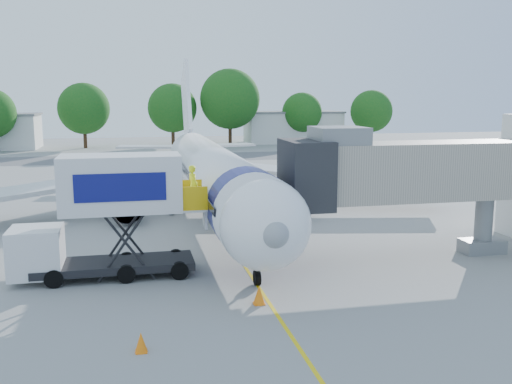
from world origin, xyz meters
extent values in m
plane|color=#959693|center=(0.00, 0.00, 0.00)|extent=(160.00, 160.00, 0.00)
cube|color=yellow|center=(0.00, 0.00, 0.01)|extent=(0.15, 70.00, 0.01)
cube|color=#59595B|center=(0.00, 42.00, 0.00)|extent=(120.00, 10.00, 0.01)
cylinder|color=white|center=(0.00, 3.00, 3.00)|extent=(3.70, 28.00, 3.70)
sphere|color=white|center=(0.00, -11.00, 3.00)|extent=(3.70, 3.70, 3.70)
sphere|color=gray|center=(0.00, -12.55, 3.00)|extent=(1.10, 1.10, 1.10)
cone|color=white|center=(0.00, 20.00, 3.00)|extent=(3.70, 6.00, 3.70)
cube|color=white|center=(0.00, 21.00, 7.20)|extent=(0.35, 7.26, 8.29)
cube|color=#B7BABC|center=(9.00, 6.50, 2.30)|extent=(16.17, 9.32, 1.42)
cube|color=#B7BABC|center=(-9.00, 6.50, 2.30)|extent=(16.17, 9.32, 1.42)
cylinder|color=#999BA0|center=(5.50, 4.50, 1.30)|extent=(2.10, 3.60, 2.10)
cylinder|color=#999BA0|center=(-5.50, 4.50, 1.30)|extent=(2.10, 3.60, 2.10)
cube|color=black|center=(0.00, -11.30, 3.45)|extent=(2.60, 1.39, 0.81)
cylinder|color=navy|center=(0.00, -8.00, 3.00)|extent=(3.73, 2.00, 3.73)
cylinder|color=silver|center=(0.00, -9.50, 0.75)|extent=(0.16, 0.16, 1.50)
cylinder|color=black|center=(0.00, -9.50, 0.32)|extent=(0.25, 0.64, 0.64)
cylinder|color=black|center=(2.60, 6.00, 0.45)|extent=(0.35, 0.90, 0.90)
cylinder|color=black|center=(-2.60, 6.00, 0.45)|extent=(0.35, 0.90, 0.90)
cube|color=#ABA392|center=(9.00, -7.00, 4.40)|extent=(13.60, 2.60, 2.80)
cube|color=black|center=(2.90, -7.00, 4.40)|extent=(2.00, 3.20, 3.20)
cube|color=slate|center=(4.50, -7.00, 6.20)|extent=(2.40, 2.40, 0.80)
cylinder|color=slate|center=(12.50, -7.00, 1.50)|extent=(0.90, 0.90, 3.00)
cube|color=slate|center=(12.50, -7.00, 0.35)|extent=(2.20, 1.20, 0.70)
cylinder|color=black|center=(11.60, -7.00, 0.35)|extent=(0.30, 0.70, 0.70)
cylinder|color=black|center=(13.40, -7.00, 0.35)|extent=(0.30, 0.70, 0.70)
cube|color=black|center=(-6.00, -7.00, 0.55)|extent=(7.00, 2.30, 0.35)
cube|color=silver|center=(-9.30, -7.00, 1.35)|extent=(2.20, 2.20, 2.10)
cube|color=black|center=(-9.30, -7.00, 1.80)|extent=(1.90, 2.10, 0.70)
cube|color=silver|center=(-5.60, -7.00, 4.25)|extent=(5.20, 2.40, 2.50)
cube|color=navy|center=(-5.60, -8.22, 4.25)|extent=(3.80, 0.04, 1.20)
cube|color=silver|center=(-2.45, -7.00, 3.05)|extent=(1.10, 2.20, 0.10)
cube|color=#DCAB0B|center=(-2.45, -8.05, 3.60)|extent=(1.10, 0.06, 1.10)
cube|color=#DCAB0B|center=(-2.45, -5.95, 3.60)|extent=(1.10, 0.06, 1.10)
cylinder|color=black|center=(-3.20, -8.05, 0.40)|extent=(0.80, 0.25, 0.80)
cylinder|color=black|center=(-3.20, -5.95, 0.40)|extent=(0.80, 0.25, 0.80)
cylinder|color=black|center=(-8.50, -8.05, 0.40)|extent=(0.80, 0.25, 0.80)
cylinder|color=black|center=(-8.50, -5.95, 0.40)|extent=(0.80, 0.25, 0.80)
imported|color=#DFF119|center=(-2.42, -7.00, 4.03)|extent=(0.65, 0.79, 1.86)
cube|color=navy|center=(-0.15, -19.76, 1.03)|extent=(2.26, 2.13, 0.31)
cone|color=orange|center=(-0.41, -11.74, 0.38)|extent=(0.47, 0.47, 0.75)
cube|color=orange|center=(-0.41, -11.74, 0.02)|extent=(0.43, 0.43, 0.04)
cone|color=orange|center=(-5.00, -15.06, 0.33)|extent=(0.41, 0.41, 0.66)
cube|color=orange|center=(-5.00, -15.06, 0.02)|extent=(0.37, 0.37, 0.04)
cube|color=silver|center=(22.00, 62.00, 2.50)|extent=(16.00, 7.00, 5.00)
cube|color=slate|center=(22.00, 62.00, 5.15)|extent=(16.40, 7.40, 0.30)
cylinder|color=#382314|center=(-12.05, 58.30, 1.75)|extent=(0.56, 0.56, 3.49)
sphere|color=#165518|center=(-12.05, 58.30, 6.01)|extent=(7.76, 7.76, 7.76)
cylinder|color=#382314|center=(1.38, 59.53, 1.74)|extent=(0.56, 0.56, 3.49)
sphere|color=#165518|center=(1.38, 59.53, 6.01)|extent=(7.75, 7.75, 7.75)
cylinder|color=#382314|center=(10.43, 58.27, 2.15)|extent=(0.56, 0.56, 4.31)
sphere|color=#165518|center=(10.43, 58.27, 7.42)|extent=(9.57, 9.57, 9.57)
cylinder|color=#382314|center=(22.78, 59.38, 1.50)|extent=(0.56, 0.56, 2.99)
sphere|color=#165518|center=(22.78, 59.38, 5.15)|extent=(6.65, 6.65, 6.65)
cylinder|color=#382314|center=(33.99, 56.76, 1.57)|extent=(0.56, 0.56, 3.13)
sphere|color=#165518|center=(33.99, 56.76, 5.39)|extent=(6.96, 6.96, 6.96)
camera|label=1|loc=(-5.05, -32.49, 8.10)|focal=40.00mm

